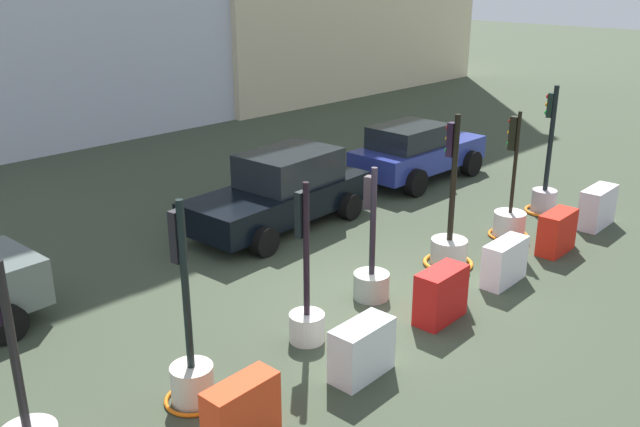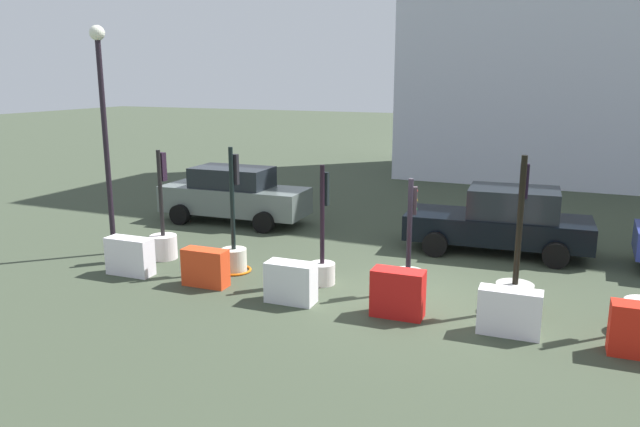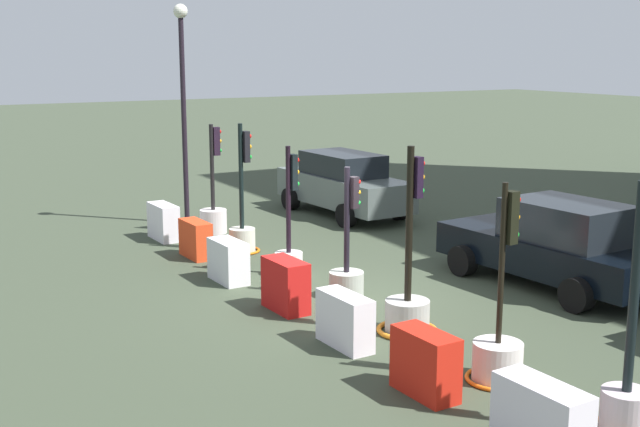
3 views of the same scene
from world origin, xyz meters
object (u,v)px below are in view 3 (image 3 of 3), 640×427
Objects in this scene: traffic_light_4 at (408,306)px; construction_barrier_4 at (345,320)px; construction_barrier_1 at (196,239)px; construction_barrier_2 at (228,261)px; traffic_light_0 at (214,212)px; construction_barrier_0 at (163,222)px; traffic_light_3 at (347,272)px; street_lamp_post at (183,85)px; traffic_light_5 at (498,352)px; traffic_light_6 at (627,393)px; traffic_light_2 at (289,247)px; car_black_sedan at (555,244)px; traffic_light_1 at (242,229)px; car_grey_saloon at (343,184)px; construction_barrier_3 at (286,285)px; construction_barrier_6 at (541,423)px; construction_barrier_5 at (425,363)px.

construction_barrier_4 is at bearing -88.17° from traffic_light_4.
construction_barrier_2 is at bearing -3.73° from construction_barrier_1.
construction_barrier_0 is (0.08, -1.32, -0.10)m from traffic_light_0.
street_lamp_post reaches higher than traffic_light_3.
traffic_light_5 is 0.49× the size of street_lamp_post.
construction_barrier_1 is at bearing -161.59° from traffic_light_3.
traffic_light_0 is at bearing -179.83° from traffic_light_6.
traffic_light_5 is 8.54m from construction_barrier_1.
traffic_light_2 is 5.18m from car_black_sedan.
traffic_light_1 is at bearing -143.25° from car_black_sedan.
construction_barrier_0 is (-8.27, -1.23, -0.01)m from traffic_light_4.
traffic_light_6 is at bearing -17.02° from car_grey_saloon.
traffic_light_5 is at bearing 27.40° from construction_barrier_4.
traffic_light_6 is (4.19, 0.13, 0.10)m from traffic_light_4.
traffic_light_4 reaches higher than construction_barrier_0.
car_grey_saloon reaches higher than construction_barrier_2.
traffic_light_1 reaches higher than traffic_light_2.
construction_barrier_0 is 6.28m from construction_barrier_3.
traffic_light_4 is at bearing 178.05° from traffic_light_5.
traffic_light_6 is at bearing 88.09° from construction_barrier_6.
construction_barrier_6 is at bearing -29.78° from traffic_light_5.
street_lamp_post is (-7.82, 1.11, 3.13)m from construction_barrier_3.
construction_barrier_6 reaches higher than construction_barrier_0.
traffic_light_3 reaches higher than construction_barrier_3.
car_grey_saloon is (-10.85, 5.31, 0.42)m from construction_barrier_5.
traffic_light_1 reaches higher than construction_barrier_2.
traffic_light_2 is 6.22m from traffic_light_5.
construction_barrier_0 is (-4.26, -1.18, -0.13)m from traffic_light_2.
construction_barrier_2 is at bearing -96.34° from traffic_light_2.
traffic_light_1 reaches higher than construction_barrier_5.
construction_barrier_4 is at bearing -31.05° from car_grey_saloon.
traffic_light_1 is 10.42m from construction_barrier_6.
traffic_light_5 is at bearing 6.29° from construction_barrier_0.
traffic_light_5 is (8.43, 0.01, -0.11)m from traffic_light_1.
traffic_light_5 is 2.23m from construction_barrier_6.
traffic_light_4 is at bearing 10.75° from construction_barrier_1.
construction_barrier_6 is at bearing -15.92° from traffic_light_4.
construction_barrier_3 is 1.00× the size of construction_barrier_5.
traffic_light_0 is at bearing -84.24° from car_grey_saloon.
construction_barrier_0 is (-12.46, -1.36, -0.11)m from traffic_light_6.
traffic_light_3 is at bearing -110.09° from car_black_sedan.
traffic_light_3 reaches higher than construction_barrier_1.
traffic_light_0 is 4.35m from traffic_light_2.
traffic_light_4 is 4.35m from construction_barrier_2.
construction_barrier_3 is (2.16, 0.15, 0.04)m from construction_barrier_2.
traffic_light_0 is 6.20m from traffic_light_3.
traffic_light_6 reaches higher than construction_barrier_2.
construction_barrier_4 is (8.39, -1.29, -0.11)m from traffic_light_0.
traffic_light_1 is at bearing 173.97° from construction_barrier_6.
construction_barrier_6 is 14.34m from street_lamp_post.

